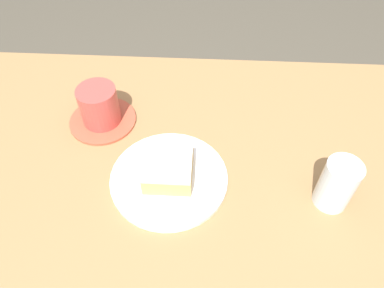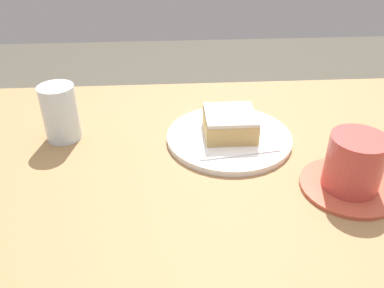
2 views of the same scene
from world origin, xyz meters
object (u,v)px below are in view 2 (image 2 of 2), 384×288
(water_glass, at_px, (60,113))
(coffee_cup, at_px, (353,166))
(plate_glazed_square, at_px, (229,137))
(donut_glazed_square, at_px, (230,123))

(water_glass, height_order, coffee_cup, water_glass)
(plate_glazed_square, relative_size, coffee_cup, 1.55)
(plate_glazed_square, xyz_separation_m, water_glass, (-0.30, 0.03, 0.05))
(water_glass, bearing_deg, coffee_cup, -21.21)
(donut_glazed_square, bearing_deg, coffee_cup, -43.01)
(coffee_cup, bearing_deg, water_glass, 158.79)
(donut_glazed_square, bearing_deg, plate_glazed_square, 180.00)
(plate_glazed_square, height_order, donut_glazed_square, donut_glazed_square)
(plate_glazed_square, bearing_deg, donut_glazed_square, 0.00)
(water_glass, relative_size, coffee_cup, 0.70)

